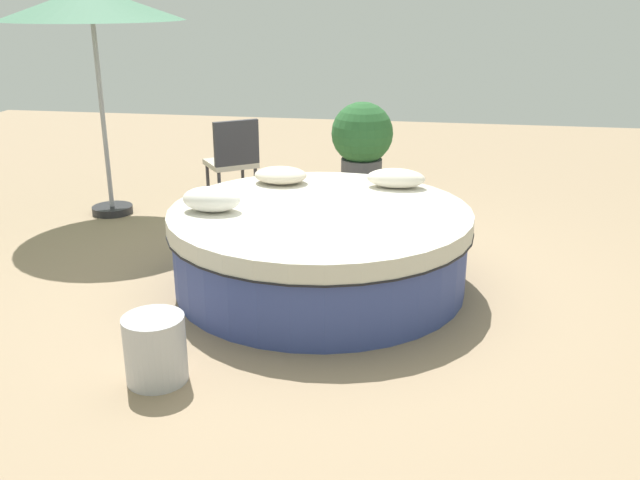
# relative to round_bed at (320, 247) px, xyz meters

# --- Properties ---
(ground_plane) EXTENTS (16.00, 16.00, 0.00)m
(ground_plane) POSITION_rel_round_bed_xyz_m (0.00, 0.00, -0.34)
(ground_plane) COLOR #9E8466
(round_bed) EXTENTS (2.47, 2.47, 0.67)m
(round_bed) POSITION_rel_round_bed_xyz_m (0.00, 0.00, 0.00)
(round_bed) COLOR #38478C
(round_bed) RESTS_ON ground_plane
(throw_pillow_0) EXTENTS (0.52, 0.28, 0.17)m
(throw_pillow_0) POSITION_rel_round_bed_xyz_m (-0.56, -0.76, 0.41)
(throw_pillow_0) COLOR silver
(throw_pillow_0) RESTS_ON round_bed
(throw_pillow_1) EXTENTS (0.48, 0.37, 0.15)m
(throw_pillow_1) POSITION_rel_round_bed_xyz_m (0.49, -0.74, 0.40)
(throw_pillow_1) COLOR beige
(throw_pillow_1) RESTS_ON round_bed
(throw_pillow_2) EXTENTS (0.47, 0.29, 0.20)m
(throw_pillow_2) POSITION_rel_round_bed_xyz_m (0.84, 0.21, 0.43)
(throw_pillow_2) COLOR white
(throw_pillow_2) RESTS_ON round_bed
(patio_chair) EXTENTS (0.72, 0.71, 0.98)m
(patio_chair) POSITION_rel_round_bed_xyz_m (1.38, -2.22, 0.22)
(patio_chair) COLOR #333338
(patio_chair) RESTS_ON ground_plane
(patio_umbrella) EXTENTS (1.88, 1.88, 2.38)m
(patio_umbrella) POSITION_rel_round_bed_xyz_m (2.62, -1.60, 1.84)
(patio_umbrella) COLOR #262628
(patio_umbrella) RESTS_ON ground_plane
(planter) EXTENTS (0.75, 0.75, 1.09)m
(planter) POSITION_rel_round_bed_xyz_m (-0.01, -3.01, 0.27)
(planter) COLOR #4C4C51
(planter) RESTS_ON ground_plane
(side_table) EXTENTS (0.39, 0.39, 0.44)m
(side_table) POSITION_rel_round_bed_xyz_m (0.76, 1.66, -0.12)
(side_table) COLOR #B7B7BC
(side_table) RESTS_ON ground_plane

